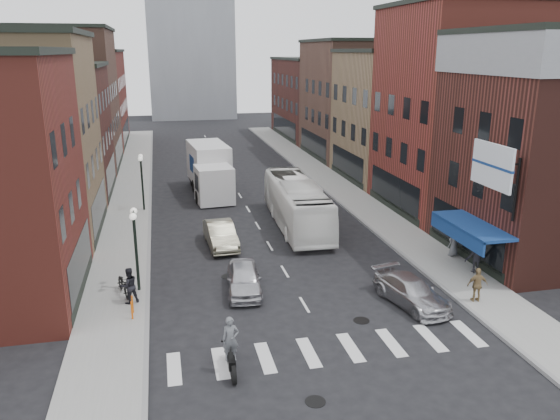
% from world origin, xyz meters
% --- Properties ---
extents(ground, '(160.00, 160.00, 0.00)m').
position_xyz_m(ground, '(0.00, 0.00, 0.00)').
color(ground, black).
rests_on(ground, ground).
extents(sidewalk_left, '(3.00, 74.00, 0.15)m').
position_xyz_m(sidewalk_left, '(-8.50, 22.00, 0.07)').
color(sidewalk_left, gray).
rests_on(sidewalk_left, ground).
extents(sidewalk_right, '(3.00, 74.00, 0.15)m').
position_xyz_m(sidewalk_right, '(8.50, 22.00, 0.07)').
color(sidewalk_right, gray).
rests_on(sidewalk_right, ground).
extents(curb_left, '(0.20, 74.00, 0.16)m').
position_xyz_m(curb_left, '(-7.00, 22.00, 0.00)').
color(curb_left, gray).
rests_on(curb_left, ground).
extents(curb_right, '(0.20, 74.00, 0.16)m').
position_xyz_m(curb_right, '(7.00, 22.00, 0.00)').
color(curb_right, gray).
rests_on(curb_right, ground).
extents(crosswalk_stripes, '(12.00, 2.20, 0.01)m').
position_xyz_m(crosswalk_stripes, '(0.00, -3.00, 0.00)').
color(crosswalk_stripes, silver).
rests_on(crosswalk_stripes, ground).
extents(bldg_left_mid_a, '(10.30, 10.20, 12.30)m').
position_xyz_m(bldg_left_mid_a, '(-14.99, 14.00, 6.15)').
color(bldg_left_mid_a, '#90744F').
rests_on(bldg_left_mid_a, ground).
extents(bldg_left_mid_b, '(10.30, 10.20, 10.30)m').
position_xyz_m(bldg_left_mid_b, '(-14.99, 24.00, 5.15)').
color(bldg_left_mid_b, '#421D17').
rests_on(bldg_left_mid_b, ground).
extents(bldg_left_far_a, '(10.30, 12.20, 13.30)m').
position_xyz_m(bldg_left_far_a, '(-14.99, 35.00, 6.65)').
color(bldg_left_far_a, brown).
rests_on(bldg_left_far_a, ground).
extents(bldg_left_far_b, '(10.30, 16.20, 11.30)m').
position_xyz_m(bldg_left_far_b, '(-14.99, 49.00, 5.65)').
color(bldg_left_far_b, maroon).
rests_on(bldg_left_far_b, ground).
extents(bldg_right_corner, '(10.30, 9.20, 12.30)m').
position_xyz_m(bldg_right_corner, '(14.99, 4.50, 6.15)').
color(bldg_right_corner, '#421D17').
rests_on(bldg_right_corner, ground).
extents(bldg_right_mid_a, '(10.30, 10.20, 14.30)m').
position_xyz_m(bldg_right_mid_a, '(15.00, 14.00, 7.15)').
color(bldg_right_mid_a, maroon).
rests_on(bldg_right_mid_a, ground).
extents(bldg_right_mid_b, '(10.30, 10.20, 11.30)m').
position_xyz_m(bldg_right_mid_b, '(14.99, 24.00, 5.65)').
color(bldg_right_mid_b, '#90744F').
rests_on(bldg_right_mid_b, ground).
extents(bldg_right_far_a, '(10.30, 12.20, 12.30)m').
position_xyz_m(bldg_right_far_a, '(14.99, 35.00, 6.15)').
color(bldg_right_far_a, brown).
rests_on(bldg_right_far_a, ground).
extents(bldg_right_far_b, '(10.30, 16.20, 10.30)m').
position_xyz_m(bldg_right_far_b, '(14.99, 49.00, 5.15)').
color(bldg_right_far_b, '#421D17').
rests_on(bldg_right_far_b, ground).
extents(awning_blue, '(1.80, 5.00, 0.78)m').
position_xyz_m(awning_blue, '(8.93, 2.50, 2.63)').
color(awning_blue, navy).
rests_on(awning_blue, ground).
extents(billboard_sign, '(1.52, 3.00, 3.70)m').
position_xyz_m(billboard_sign, '(8.59, 0.50, 6.13)').
color(billboard_sign, black).
rests_on(billboard_sign, ground).
extents(streetlamp_near, '(0.32, 1.22, 4.11)m').
position_xyz_m(streetlamp_near, '(-7.40, 4.00, 2.91)').
color(streetlamp_near, black).
rests_on(streetlamp_near, ground).
extents(streetlamp_far, '(0.32, 1.22, 4.11)m').
position_xyz_m(streetlamp_far, '(-7.40, 18.00, 2.91)').
color(streetlamp_far, black).
rests_on(streetlamp_far, ground).
extents(bike_rack, '(0.08, 0.68, 0.80)m').
position_xyz_m(bike_rack, '(-7.60, 1.30, 0.55)').
color(bike_rack, '#D8590C').
rests_on(bike_rack, sidewalk_left).
extents(box_truck, '(3.25, 9.15, 3.89)m').
position_xyz_m(box_truck, '(-2.21, 22.06, 1.92)').
color(box_truck, silver).
rests_on(box_truck, ground).
extents(motorcycle_rider, '(0.61, 2.16, 2.20)m').
position_xyz_m(motorcycle_rider, '(-3.98, -3.70, 1.03)').
color(motorcycle_rider, black).
rests_on(motorcycle_rider, ground).
extents(transit_bus, '(3.05, 11.18, 3.09)m').
position_xyz_m(transit_bus, '(2.50, 12.37, 1.54)').
color(transit_bus, white).
rests_on(transit_bus, ground).
extents(sedan_left_near, '(2.01, 4.13, 1.36)m').
position_xyz_m(sedan_left_near, '(-2.47, 3.00, 0.68)').
color(sedan_left_near, silver).
rests_on(sedan_left_near, ground).
extents(sedan_left_far, '(1.78, 4.51, 1.46)m').
position_xyz_m(sedan_left_far, '(-2.84, 9.56, 0.73)').
color(sedan_left_far, '#ABA78B').
rests_on(sedan_left_far, ground).
extents(curb_car, '(2.68, 4.63, 1.26)m').
position_xyz_m(curb_car, '(4.76, 0.00, 0.63)').
color(curb_car, '#B1B1B6').
rests_on(curb_car, ground).
extents(parked_bicycle, '(1.20, 2.08, 1.03)m').
position_xyz_m(parked_bicycle, '(-8.06, 3.62, 0.67)').
color(parked_bicycle, black).
rests_on(parked_bicycle, sidewalk_left).
extents(ped_left_solo, '(0.94, 0.76, 1.69)m').
position_xyz_m(ped_left_solo, '(-7.76, 2.63, 0.99)').
color(ped_left_solo, black).
rests_on(ped_left_solo, sidewalk_left).
extents(ped_right_a, '(1.18, 0.60, 1.81)m').
position_xyz_m(ped_right_a, '(9.51, 2.49, 1.06)').
color(ped_right_a, black).
rests_on(ped_right_a, sidewalk_right).
extents(ped_right_b, '(1.00, 0.61, 1.61)m').
position_xyz_m(ped_right_b, '(7.67, -0.62, 0.96)').
color(ped_right_b, olive).
rests_on(ped_right_b, sidewalk_right).
extents(ped_right_c, '(0.86, 0.71, 1.52)m').
position_xyz_m(ped_right_c, '(9.60, 4.86, 0.91)').
color(ped_right_c, slate).
rests_on(ped_right_c, sidewalk_right).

